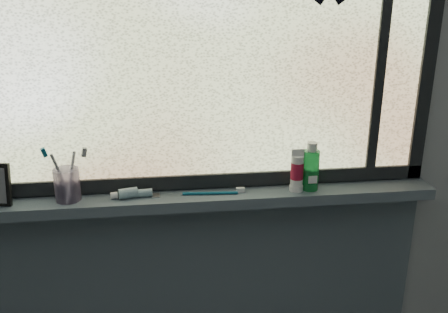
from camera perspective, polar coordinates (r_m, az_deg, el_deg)
name	(u,v)px	position (r m, az deg, el deg)	size (l,w,h in m)	color
wall_back	(209,125)	(1.77, -1.75, 3.64)	(3.00, 0.01, 2.50)	#9EA3A8
windowsill	(212,198)	(1.79, -1.44, -4.76)	(1.62, 0.14, 0.04)	#4D5C67
sill_apron	(211,308)	(2.10, -1.48, -16.90)	(1.62, 0.02, 0.98)	#4D5C67
window_pane	(209,45)	(1.69, -1.77, 12.59)	(1.50, 0.01, 1.00)	silver
frame_bottom	(210,180)	(1.81, -1.60, -2.69)	(1.60, 0.03, 0.05)	black
frame_right	(430,42)	(1.92, 22.50, 12.00)	(0.05, 0.03, 1.10)	black
frame_mullion	(382,43)	(1.84, 17.63, 12.29)	(0.04, 0.03, 1.00)	black
toothpaste_tube	(134,193)	(1.76, -10.21, -4.11)	(0.20, 0.04, 0.04)	silver
toothbrush_cup	(67,185)	(1.78, -17.49, -3.08)	(0.09, 0.09, 0.11)	#AB95C6
toothbrush_lying	(210,192)	(1.76, -1.58, -4.13)	(0.24, 0.02, 0.02)	#0C5470
mouthwash_bottle	(311,166)	(1.80, 9.91, -1.10)	(0.06, 0.06, 0.15)	green
cream_tube	(297,169)	(1.78, 8.36, -1.40)	(0.04, 0.04, 0.11)	silver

